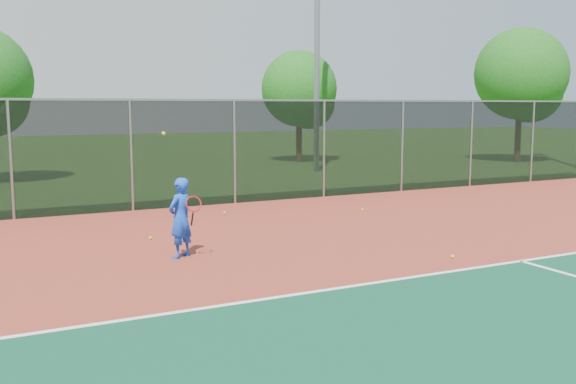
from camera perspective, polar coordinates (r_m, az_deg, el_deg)
name	(u,v)px	position (r m, az deg, el deg)	size (l,w,h in m)	color
court_apron	(477,290)	(10.53, 16.43, -8.35)	(30.00, 20.00, 0.02)	maroon
fence_back	(234,151)	(18.73, -4.78, 3.69)	(30.00, 0.06, 3.03)	black
tennis_player	(180,218)	(12.19, -9.54, -2.25)	(0.66, 0.71, 2.37)	blue
practice_ball_1	(362,210)	(17.53, 6.63, -1.58)	(0.07, 0.07, 0.07)	#B9DB19
practice_ball_3	(150,238)	(14.04, -12.14, -4.02)	(0.07, 0.07, 0.07)	#B9DB19
practice_ball_4	(225,213)	(17.01, -5.66, -1.85)	(0.07, 0.07, 0.07)	#B9DB19
practice_ball_7	(453,257)	(12.45, 14.43, -5.58)	(0.07, 0.07, 0.07)	#B9DB19
tree_back_mid	(302,92)	(32.70, 1.21, 8.84)	(3.82, 3.82, 5.61)	#382314
tree_back_right	(523,78)	(34.66, 20.18, 9.48)	(4.58, 4.58, 6.73)	#382314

